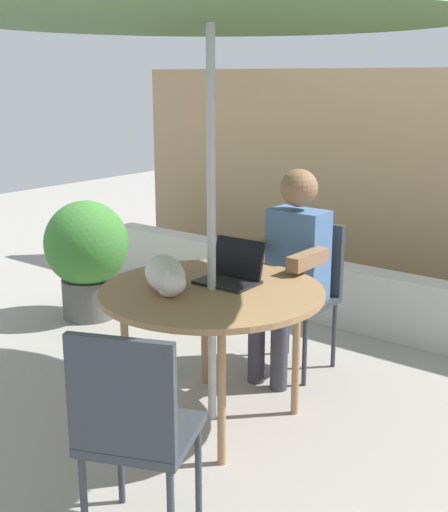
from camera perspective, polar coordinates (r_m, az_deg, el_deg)
The scene contains 10 objects.
ground_plane at distance 3.72m, azimuth -0.98°, elevation -13.31°, with size 14.00×14.00×0.00m, color gray.
fence_back at distance 5.43m, azimuth 15.36°, elevation 5.29°, with size 5.36×0.08×1.81m, color tan.
planter_wall_low at distance 4.94m, azimuth 11.42°, elevation -3.56°, with size 4.82×0.20×0.44m, color beige.
patio_table at distance 3.46m, azimuth -1.03°, elevation -3.56°, with size 1.14×1.14×0.72m.
chair_occupied at distance 4.19m, azimuth 6.73°, elevation -2.27°, with size 0.40×0.40×0.90m.
chair_empty at distance 2.59m, azimuth -7.61°, elevation -13.62°, with size 0.53×0.53×0.90m.
person_seated at distance 4.02m, azimuth 5.62°, elevation -0.49°, with size 0.48×0.48×1.24m.
laptop at distance 3.55m, azimuth 0.78°, elevation -1.15°, with size 0.31×0.26×0.21m.
cat at distance 3.39m, azimuth -4.86°, elevation -1.63°, with size 0.53×0.45×0.17m.
potted_plant_near_fence at distance 5.13m, azimuth -11.36°, elevation 0.30°, with size 0.61×0.61×0.88m.
Camera 1 is at (2.09, -2.53, 1.76)m, focal length 48.01 mm.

